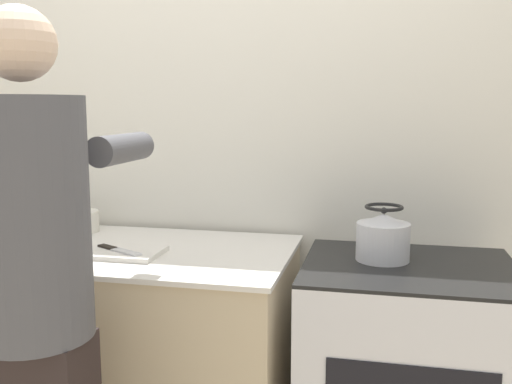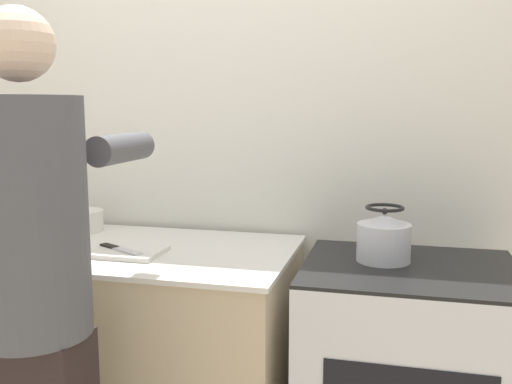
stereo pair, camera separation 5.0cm
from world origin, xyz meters
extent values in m
cube|color=silver|center=(0.00, 0.76, 1.30)|extent=(8.00, 0.05, 2.60)
cube|color=#C6B28E|center=(-0.39, 0.35, 0.44)|extent=(1.37, 0.70, 0.87)
cube|color=silver|center=(-0.39, 0.35, 0.88)|extent=(1.39, 0.72, 0.02)
cube|color=black|center=(0.72, 0.30, 0.90)|extent=(0.71, 0.60, 0.01)
cylinder|color=#4C4C51|center=(-0.31, -0.27, 1.13)|extent=(0.33, 0.33, 0.66)
sphere|color=beige|center=(-0.31, -0.27, 1.59)|extent=(0.20, 0.20, 0.20)
cylinder|color=#4C4C51|center=(-0.45, 0.02, 1.30)|extent=(0.09, 0.30, 0.09)
cylinder|color=#4C4C51|center=(-0.17, 0.02, 1.30)|extent=(0.09, 0.30, 0.09)
cube|color=silver|center=(-0.30, 0.25, 0.90)|extent=(0.30, 0.21, 0.02)
cube|color=silver|center=(-0.27, 0.22, 0.91)|extent=(0.14, 0.09, 0.01)
cube|color=black|center=(-0.36, 0.27, 0.91)|extent=(0.09, 0.06, 0.01)
cylinder|color=silver|center=(0.63, 0.34, 0.97)|extent=(0.18, 0.18, 0.13)
cone|color=silver|center=(0.63, 0.34, 1.05)|extent=(0.15, 0.15, 0.03)
sphere|color=black|center=(0.63, 0.34, 1.08)|extent=(0.02, 0.02, 0.02)
torus|color=black|center=(0.63, 0.34, 1.09)|extent=(0.13, 0.13, 0.01)
cylinder|color=silver|center=(-0.65, 0.57, 0.94)|extent=(0.16, 0.16, 0.09)
cylinder|color=#756047|center=(-0.85, 0.32, 0.98)|extent=(0.13, 0.13, 0.18)
camera|label=1|loc=(0.62, -1.62, 1.44)|focal=40.00mm
camera|label=2|loc=(0.67, -1.61, 1.44)|focal=40.00mm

